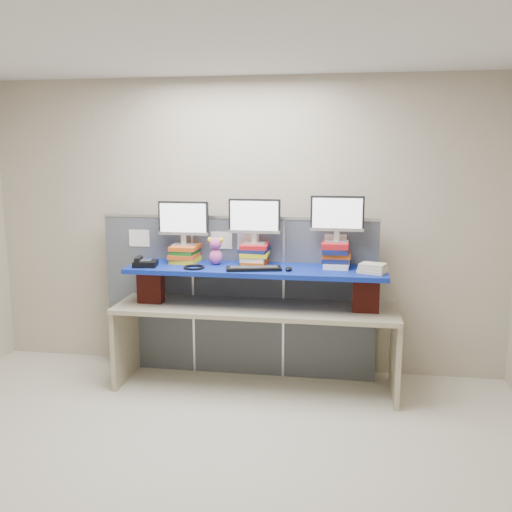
% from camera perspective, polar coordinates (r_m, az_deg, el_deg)
% --- Properties ---
extents(room, '(5.00, 4.00, 2.80)m').
position_cam_1_polar(room, '(3.58, -7.27, -1.10)').
color(room, '#BFB29D').
rests_on(room, ground).
extents(cubicle_partition, '(2.60, 0.06, 1.53)m').
position_cam_1_polar(cubicle_partition, '(5.40, -1.79, -3.96)').
color(cubicle_partition, '#484D55').
rests_on(cubicle_partition, ground).
extents(desk, '(2.50, 0.73, 0.76)m').
position_cam_1_polar(desk, '(5.14, 0.00, -6.60)').
color(desk, tan).
rests_on(desk, ground).
extents(brick_pier_left, '(0.22, 0.12, 0.31)m').
position_cam_1_polar(brick_pier_left, '(5.25, -10.47, -2.96)').
color(brick_pier_left, maroon).
rests_on(brick_pier_left, desk).
extents(brick_pier_right, '(0.22, 0.12, 0.31)m').
position_cam_1_polar(brick_pier_right, '(4.95, 10.93, -3.77)').
color(brick_pier_right, maroon).
rests_on(brick_pier_right, desk).
extents(blue_board, '(2.27, 0.57, 0.04)m').
position_cam_1_polar(blue_board, '(5.02, 0.00, -1.36)').
color(blue_board, navy).
rests_on(blue_board, brick_pier_left).
extents(book_stack_left, '(0.25, 0.31, 0.16)m').
position_cam_1_polar(book_stack_left, '(5.27, -7.12, 0.22)').
color(book_stack_left, yellow).
rests_on(book_stack_left, blue_board).
extents(book_stack_center, '(0.26, 0.31, 0.19)m').
position_cam_1_polar(book_stack_center, '(5.12, -0.15, 0.21)').
color(book_stack_center, '#EA5916').
rests_on(book_stack_center, blue_board).
extents(book_stack_right, '(0.25, 0.30, 0.22)m').
position_cam_1_polar(book_stack_right, '(5.05, 7.98, 0.14)').
color(book_stack_right, white).
rests_on(book_stack_right, blue_board).
extents(monitor_left, '(0.46, 0.13, 0.40)m').
position_cam_1_polar(monitor_left, '(5.22, -7.27, 3.54)').
color(monitor_left, '#B2B2B7').
rests_on(monitor_left, book_stack_left).
extents(monitor_center, '(0.46, 0.13, 0.40)m').
position_cam_1_polar(monitor_center, '(5.07, -0.16, 3.77)').
color(monitor_center, '#B2B2B7').
rests_on(monitor_center, book_stack_center).
extents(monitor_right, '(0.46, 0.13, 0.40)m').
position_cam_1_polar(monitor_right, '(5.00, 8.12, 3.99)').
color(monitor_right, '#B2B2B7').
rests_on(monitor_right, book_stack_right).
extents(keyboard, '(0.49, 0.26, 0.03)m').
position_cam_1_polar(keyboard, '(4.89, -0.23, -1.25)').
color(keyboard, black).
rests_on(keyboard, blue_board).
extents(mouse, '(0.07, 0.11, 0.03)m').
position_cam_1_polar(mouse, '(4.87, 3.29, -1.29)').
color(mouse, black).
rests_on(mouse, blue_board).
extents(desk_phone, '(0.23, 0.21, 0.09)m').
position_cam_1_polar(desk_phone, '(5.14, -11.08, -0.67)').
color(desk_phone, black).
rests_on(desk_phone, blue_board).
extents(headset, '(0.23, 0.23, 0.02)m').
position_cam_1_polar(headset, '(4.99, -6.22, -1.12)').
color(headset, black).
rests_on(headset, blue_board).
extents(plush_toy, '(0.15, 0.11, 0.25)m').
position_cam_1_polar(plush_toy, '(5.12, -4.05, 0.55)').
color(plush_toy, '#DC549F').
rests_on(plush_toy, blue_board).
extents(binder_stack, '(0.27, 0.24, 0.08)m').
position_cam_1_polar(binder_stack, '(4.88, 11.59, -1.22)').
color(binder_stack, beige).
rests_on(binder_stack, blue_board).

